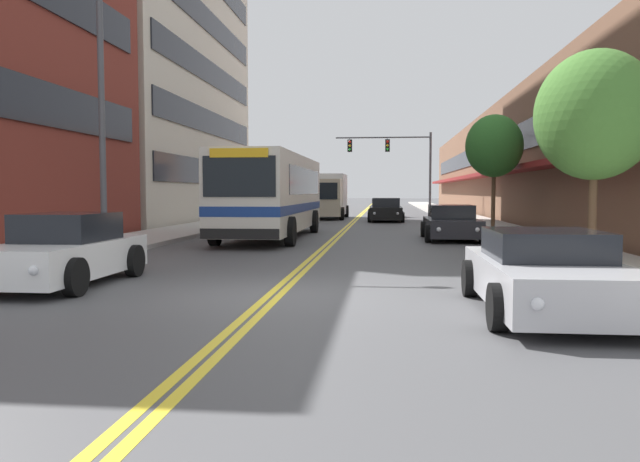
# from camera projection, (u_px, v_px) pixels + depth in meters

# --- Properties ---
(ground_plane) EXTENTS (240.00, 240.00, 0.00)m
(ground_plane) POSITION_uv_depth(u_px,v_px,m) (360.00, 215.00, 47.81)
(ground_plane) COLOR #4C4C4F
(sidewalk_left) EXTENTS (3.01, 106.00, 0.15)m
(sidewalk_left) POSITION_uv_depth(u_px,v_px,m) (270.00, 214.00, 48.54)
(sidewalk_left) COLOR #B2ADA5
(sidewalk_left) RESTS_ON ground_plane
(sidewalk_right) EXTENTS (3.01, 106.00, 0.15)m
(sidewalk_right) POSITION_uv_depth(u_px,v_px,m) (453.00, 215.00, 47.07)
(sidewalk_right) COLOR #B2ADA5
(sidewalk_right) RESTS_ON ground_plane
(centre_line) EXTENTS (0.34, 106.00, 0.01)m
(centre_line) POSITION_uv_depth(u_px,v_px,m) (360.00, 215.00, 47.81)
(centre_line) COLOR yellow
(centre_line) RESTS_ON ground_plane
(office_tower_left) EXTENTS (12.08, 21.09, 27.12)m
(office_tower_left) POSITION_uv_depth(u_px,v_px,m) (114.00, 0.00, 38.28)
(office_tower_left) COLOR beige
(office_tower_left) RESTS_ON ground_plane
(storefront_row_right) EXTENTS (9.10, 68.00, 7.39)m
(storefront_row_right) POSITION_uv_depth(u_px,v_px,m) (532.00, 166.00, 46.24)
(storefront_row_right) COLOR brown
(storefront_row_right) RESTS_ON ground_plane
(city_bus) EXTENTS (2.88, 11.39, 3.20)m
(city_bus) POSITION_uv_depth(u_px,v_px,m) (273.00, 192.00, 24.73)
(city_bus) COLOR silver
(city_bus) RESTS_ON ground_plane
(car_slate_blue_parked_left_near) EXTENTS (1.99, 4.21, 1.30)m
(car_slate_blue_parked_left_near) POSITION_uv_depth(u_px,v_px,m) (279.00, 212.00, 37.48)
(car_slate_blue_parked_left_near) COLOR #475675
(car_slate_blue_parked_left_near) RESTS_ON ground_plane
(car_white_parked_left_mid) EXTENTS (1.99, 4.28, 1.40)m
(car_white_parked_left_mid) POSITION_uv_depth(u_px,v_px,m) (65.00, 252.00, 12.22)
(car_white_parked_left_mid) COLOR white
(car_white_parked_left_mid) RESTS_ON ground_plane
(car_champagne_parked_left_far) EXTENTS (2.06, 4.22, 1.37)m
(car_champagne_parked_left_far) POSITION_uv_depth(u_px,v_px,m) (297.00, 208.00, 44.07)
(car_champagne_parked_left_far) COLOR beige
(car_champagne_parked_left_far) RESTS_ON ground_plane
(car_silver_parked_right_foreground) EXTENTS (2.12, 4.55, 1.24)m
(car_silver_parked_right_foreground) POSITION_uv_depth(u_px,v_px,m) (546.00, 274.00, 9.42)
(car_silver_parked_right_foreground) COLOR #B7B7BC
(car_silver_parked_right_foreground) RESTS_ON ground_plane
(car_charcoal_parked_right_mid) EXTENTS (2.13, 4.52, 1.32)m
(car_charcoal_parked_right_mid) POSITION_uv_depth(u_px,v_px,m) (451.00, 224.00, 23.65)
(car_charcoal_parked_right_mid) COLOR #232328
(car_charcoal_parked_right_mid) RESTS_ON ground_plane
(car_navy_moving_lead) EXTENTS (2.09, 4.46, 1.32)m
(car_navy_moving_lead) POSITION_uv_depth(u_px,v_px,m) (383.00, 209.00, 44.56)
(car_navy_moving_lead) COLOR #19234C
(car_navy_moving_lead) RESTS_ON ground_plane
(car_black_moving_second) EXTENTS (2.16, 4.64, 1.43)m
(car_black_moving_second) POSITION_uv_depth(u_px,v_px,m) (386.00, 211.00, 38.08)
(car_black_moving_second) COLOR black
(car_black_moving_second) RESTS_ON ground_plane
(box_truck) EXTENTS (2.65, 6.72, 3.00)m
(box_truck) POSITION_uv_depth(u_px,v_px,m) (327.00, 196.00, 42.09)
(box_truck) COLOR beige
(box_truck) RESTS_ON ground_plane
(traffic_signal_mast) EXTENTS (7.10, 0.38, 6.19)m
(traffic_signal_mast) POSITION_uv_depth(u_px,v_px,m) (397.00, 156.00, 46.27)
(traffic_signal_mast) COLOR #47474C
(traffic_signal_mast) RESTS_ON ground_plane
(street_lamp_left_near) EXTENTS (2.61, 0.28, 7.21)m
(street_lamp_left_near) POSITION_uv_depth(u_px,v_px,m) (116.00, 91.00, 15.86)
(street_lamp_left_near) COLOR #47474C
(street_lamp_left_near) RESTS_ON ground_plane
(street_tree_right_near) EXTENTS (2.68, 2.68, 4.89)m
(street_tree_right_near) POSITION_uv_depth(u_px,v_px,m) (595.00, 115.00, 14.15)
(street_tree_right_near) COLOR brown
(street_tree_right_near) RESTS_ON sidewalk_right
(street_tree_right_mid) EXTENTS (2.46, 2.46, 5.00)m
(street_tree_right_mid) POSITION_uv_depth(u_px,v_px,m) (494.00, 146.00, 27.00)
(street_tree_right_mid) COLOR brown
(street_tree_right_mid) RESTS_ON sidewalk_right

